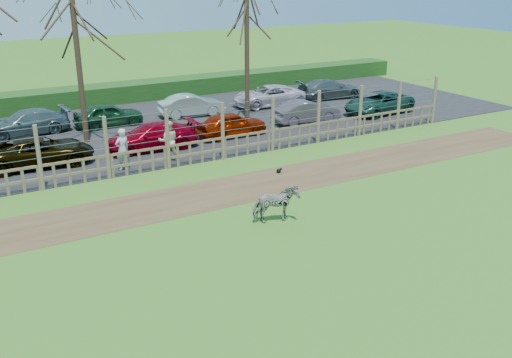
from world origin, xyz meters
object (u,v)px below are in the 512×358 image
visitor_b (168,141)px  car_3 (152,136)px  tree_mid (76,38)px  car_12 (268,96)px  visitor_a (122,149)px  zebra (276,204)px  car_13 (329,89)px  car_11 (192,105)px  car_9 (26,123)px  crow (279,171)px  car_10 (109,115)px  car_6 (379,103)px  car_4 (231,124)px  car_2 (40,152)px  tree_right (247,20)px  car_5 (306,112)px

visitor_b → car_3: bearing=-71.0°
visitor_b → tree_mid: bearing=-46.2°
car_12 → visitor_a: bearing=-52.0°
zebra → car_13: size_ratio=0.35×
visitor_a → zebra: bearing=93.2°
car_11 → car_12: same height
tree_mid → car_11: size_ratio=1.87×
zebra → car_9: car_9 is taller
car_13 → visitor_b: bearing=124.1°
crow → car_10: bearing=110.1°
car_6 → car_11: bearing=-122.6°
tree_mid → visitor_b: 6.52m
visitor_a → car_4: size_ratio=0.49×
visitor_b → crow: (3.27, -3.64, -0.80)m
crow → car_3: 6.50m
crow → car_13: 14.67m
visitor_a → car_13: size_ratio=0.42×
car_12 → car_11: bearing=-84.0°
tree_mid → car_2: bearing=-134.2°
visitor_b → crow: visitor_b is taller
visitor_a → car_6: size_ratio=0.40×
tree_mid → zebra: 13.31m
tree_right → car_13: bearing=14.0°
crow → car_6: bearing=29.4°
car_4 → car_12: same height
zebra → visitor_b: visitor_b is taller
crow → car_6: car_6 is taller
crow → car_13: car_13 is taller
car_13 → car_9: bearing=95.8°
tree_right → car_11: size_ratio=2.02×
car_13 → tree_right: bearing=111.4°
tree_right → car_12: 5.50m
car_9 → car_12: (13.69, -0.42, 0.00)m
zebra → car_2: bearing=40.8°
car_2 → car_10: bearing=-37.4°
tree_mid → car_13: tree_mid is taller
car_2 → car_5: (13.62, 0.39, 0.00)m
zebra → car_3: (-0.74, 9.55, 0.02)m
car_6 → zebra: bearing=-58.8°
tree_mid → car_5: 12.08m
visitor_a → car_2: size_ratio=0.40×
car_3 → car_11: (4.12, 4.93, 0.00)m
car_2 → car_12: bearing=-67.2°
tree_mid → car_4: 8.10m
visitor_a → visitor_b: size_ratio=1.00×
zebra → crow: bearing=-22.2°
car_12 → car_13: bearing=94.7°
tree_right → car_9: 12.36m
crow → car_3: bearing=121.2°
car_6 → crow: bearing=-66.7°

